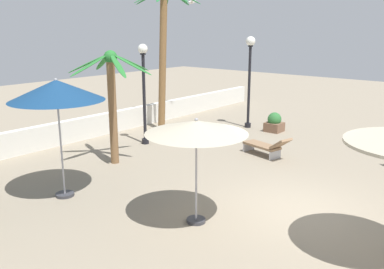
# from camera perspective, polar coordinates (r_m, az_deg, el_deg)

# --- Properties ---
(ground_plane) EXTENTS (56.00, 56.00, 0.00)m
(ground_plane) POSITION_cam_1_polar(r_m,az_deg,el_deg) (11.01, 14.17, -9.97)
(ground_plane) COLOR gray
(boundary_wall) EXTENTS (25.20, 0.30, 0.90)m
(boundary_wall) POSITION_cam_1_polar(r_m,az_deg,el_deg) (17.22, -16.64, 0.35)
(boundary_wall) COLOR silver
(boundary_wall) RESTS_ON ground_plane
(patio_umbrella_0) EXTENTS (2.45, 2.45, 3.21)m
(patio_umbrella_0) POSITION_cam_1_polar(r_m,az_deg,el_deg) (11.29, -17.96, 5.66)
(patio_umbrella_0) COLOR #333338
(patio_umbrella_0) RESTS_ON ground_plane
(patio_umbrella_1) EXTENTS (2.34, 2.34, 2.52)m
(patio_umbrella_1) POSITION_cam_1_polar(r_m,az_deg,el_deg) (9.32, 0.59, 0.86)
(patio_umbrella_1) COLOR #333338
(patio_umbrella_1) RESTS_ON ground_plane
(palm_tree_0) EXTENTS (2.87, 2.90, 6.21)m
(palm_tree_0) POSITION_cam_1_polar(r_m,az_deg,el_deg) (18.44, -3.85, 12.54)
(palm_tree_0) COLOR brown
(palm_tree_0) RESTS_ON ground_plane
(palm_tree_2) EXTENTS (2.89, 2.80, 3.75)m
(palm_tree_2) POSITION_cam_1_polar(r_m,az_deg,el_deg) (13.90, -10.87, 5.90)
(palm_tree_2) COLOR brown
(palm_tree_2) RESTS_ON ground_plane
(lamp_post_0) EXTENTS (0.37, 0.37, 3.86)m
(lamp_post_0) POSITION_cam_1_polar(r_m,az_deg,el_deg) (16.14, -6.59, 6.96)
(lamp_post_0) COLOR black
(lamp_post_0) RESTS_ON ground_plane
(lamp_post_1) EXTENTS (0.42, 0.42, 4.07)m
(lamp_post_1) POSITION_cam_1_polar(r_m,az_deg,el_deg) (18.92, 7.86, 8.95)
(lamp_post_1) COLOR black
(lamp_post_1) RESTS_ON ground_plane
(lounge_chair_0) EXTENTS (0.98, 1.95, 0.84)m
(lounge_chair_0) POSITION_cam_1_polar(r_m,az_deg,el_deg) (15.03, 10.13, -1.50)
(lounge_chair_0) COLOR #B7B7BC
(lounge_chair_0) RESTS_ON ground_plane
(seagull_0) EXTENTS (0.82, 0.82, 0.16)m
(seagull_0) POSITION_cam_1_polar(r_m,az_deg,el_deg) (21.10, -0.01, 17.60)
(seagull_0) COLOR white
(planter) EXTENTS (0.70, 0.70, 0.85)m
(planter) POSITION_cam_1_polar(r_m,az_deg,el_deg) (18.69, 11.14, 1.56)
(planter) COLOR brown
(planter) RESTS_ON ground_plane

